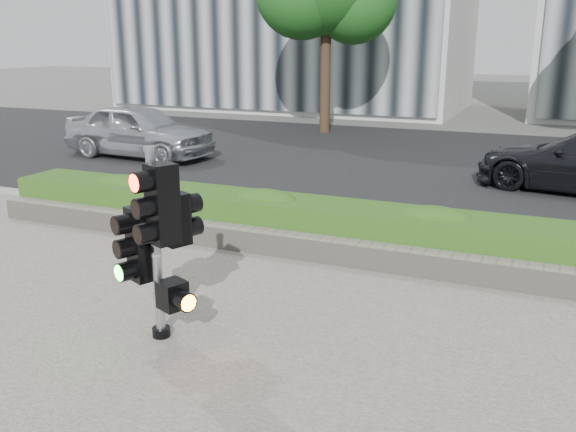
# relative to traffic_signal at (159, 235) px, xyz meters

# --- Properties ---
(ground) EXTENTS (120.00, 120.00, 0.00)m
(ground) POSITION_rel_traffic_signal_xyz_m (0.73, 1.03, -1.18)
(ground) COLOR #51514C
(ground) RESTS_ON ground
(sidewalk) EXTENTS (16.00, 11.00, 0.03)m
(sidewalk) POSITION_rel_traffic_signal_xyz_m (0.73, -1.47, -1.17)
(sidewalk) COLOR #9E9389
(sidewalk) RESTS_ON ground
(road) EXTENTS (60.00, 13.00, 0.02)m
(road) POSITION_rel_traffic_signal_xyz_m (0.73, 11.03, -1.17)
(road) COLOR black
(road) RESTS_ON ground
(curb) EXTENTS (60.00, 0.25, 0.12)m
(curb) POSITION_rel_traffic_signal_xyz_m (0.73, 4.18, -1.12)
(curb) COLOR gray
(curb) RESTS_ON ground
(stone_wall) EXTENTS (12.00, 0.32, 0.34)m
(stone_wall) POSITION_rel_traffic_signal_xyz_m (0.73, 2.93, -0.98)
(stone_wall) COLOR gray
(stone_wall) RESTS_ON sidewalk
(hedge) EXTENTS (12.00, 1.00, 0.68)m
(hedge) POSITION_rel_traffic_signal_xyz_m (0.73, 3.58, -0.81)
(hedge) COLOR #4C8D2B
(hedge) RESTS_ON sidewalk
(traffic_signal) EXTENTS (0.77, 0.66, 2.08)m
(traffic_signal) POSITION_rel_traffic_signal_xyz_m (0.00, 0.00, 0.00)
(traffic_signal) COLOR black
(traffic_signal) RESTS_ON sidewalk
(car_silver) EXTENTS (4.42, 2.00, 1.47)m
(car_silver) POSITION_rel_traffic_signal_xyz_m (-6.83, 8.87, -0.42)
(car_silver) COLOR #BABDC2
(car_silver) RESTS_ON road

